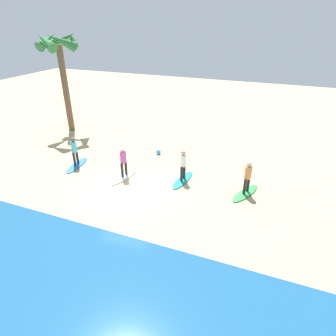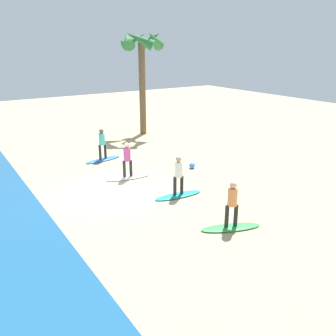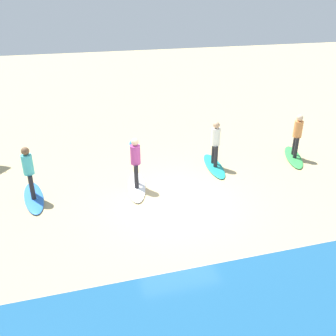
% 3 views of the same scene
% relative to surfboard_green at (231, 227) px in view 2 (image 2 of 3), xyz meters
% --- Properties ---
extents(ground_plane, '(60.00, 60.00, 0.00)m').
position_rel_surfboard_green_xyz_m(ground_plane, '(5.34, 1.89, -0.04)').
color(ground_plane, tan).
extents(surfboard_green, '(1.30, 2.16, 0.09)m').
position_rel_surfboard_green_xyz_m(surfboard_green, '(0.00, 0.00, 0.00)').
color(surfboard_green, green).
rests_on(surfboard_green, ground).
extents(surfer_green, '(0.32, 0.44, 1.64)m').
position_rel_surfboard_green_xyz_m(surfer_green, '(0.00, 0.00, 0.99)').
color(surfer_green, '#232328').
rests_on(surfer_green, surfboard_green).
extents(surfboard_teal, '(0.79, 2.15, 0.09)m').
position_rel_surfboard_green_xyz_m(surfboard_teal, '(3.24, -0.09, 0.00)').
color(surfboard_teal, teal).
rests_on(surfboard_teal, ground).
extents(surfer_teal, '(0.32, 0.46, 1.64)m').
position_rel_surfboard_green_xyz_m(surfer_teal, '(3.24, -0.09, 0.99)').
color(surfer_teal, '#232328').
rests_on(surfer_teal, surfboard_teal).
extents(surfboard_white, '(0.89, 2.16, 0.09)m').
position_rel_surfboard_green_xyz_m(surfboard_white, '(6.25, 0.69, 0.00)').
color(surfboard_white, white).
rests_on(surfboard_white, ground).
extents(surfer_white, '(0.32, 0.46, 1.64)m').
position_rel_surfboard_green_xyz_m(surfer_white, '(6.25, 0.69, 0.99)').
color(surfer_white, '#232328').
rests_on(surfer_white, surfboard_white).
extents(surfboard_blue, '(0.83, 2.16, 0.09)m').
position_rel_surfboard_green_xyz_m(surfboard_blue, '(9.46, 0.53, 0.00)').
color(surfboard_blue, blue).
rests_on(surfboard_blue, ground).
extents(surfer_blue, '(0.32, 0.46, 1.64)m').
position_rel_surfboard_green_xyz_m(surfer_blue, '(9.46, 0.53, 0.99)').
color(surfer_blue, '#232328').
rests_on(surfer_blue, surfboard_blue).
extents(palm_tree, '(2.88, 3.03, 6.94)m').
position_rel_surfboard_green_xyz_m(palm_tree, '(13.61, -4.33, 5.52)').
color(palm_tree, brown).
rests_on(palm_tree, ground).
extents(beach_ball, '(0.30, 0.30, 0.30)m').
position_rel_surfboard_green_xyz_m(beach_ball, '(5.74, -2.69, 0.11)').
color(beach_ball, '#338CE5').
rests_on(beach_ball, ground).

